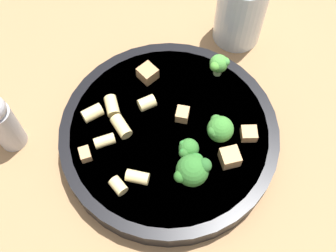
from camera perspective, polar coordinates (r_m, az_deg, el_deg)
ground_plane at (r=0.57m, az=0.00°, el=-2.04°), size 2.00×2.00×0.00m
pasta_bowl at (r=0.55m, az=0.00°, el=-1.16°), size 0.28×0.28×0.03m
broccoli_floret_0 at (r=0.49m, az=3.23°, el=-5.90°), size 0.04×0.04×0.04m
broccoli_floret_1 at (r=0.51m, az=6.83°, el=-0.43°), size 0.03×0.03×0.04m
broccoli_floret_2 at (r=0.57m, az=6.79°, el=8.31°), size 0.03×0.03×0.03m
broccoli_floret_3 at (r=0.50m, az=2.55°, el=-3.16°), size 0.03×0.02×0.03m
rigatoni_0 at (r=0.55m, az=-10.34°, el=1.74°), size 0.03×0.03×0.02m
rigatoni_1 at (r=0.50m, az=-4.33°, el=-6.91°), size 0.02×0.03×0.01m
rigatoni_2 at (r=0.55m, az=-7.75°, el=2.68°), size 0.03×0.02×0.02m
rigatoni_3 at (r=0.50m, az=-6.90°, el=-8.05°), size 0.02×0.02×0.01m
rigatoni_4 at (r=0.53m, az=-8.73°, el=-2.00°), size 0.02×0.03×0.01m
rigatoni_5 at (r=0.55m, az=-3.02°, el=3.13°), size 0.02×0.03×0.02m
rigatoni_6 at (r=0.53m, az=-6.51°, el=-0.05°), size 0.03×0.03×0.02m
chicken_chunk_0 at (r=0.53m, az=-11.30°, el=-3.77°), size 0.02×0.02×0.01m
chicken_chunk_1 at (r=0.54m, az=10.75°, el=-1.02°), size 0.02×0.02×0.01m
chicken_chunk_2 at (r=0.52m, az=8.23°, el=-4.23°), size 0.03×0.03×0.02m
chicken_chunk_3 at (r=0.54m, az=1.81°, el=1.60°), size 0.02×0.02×0.02m
chicken_chunk_4 at (r=0.57m, az=-2.92°, el=7.15°), size 0.03×0.03×0.02m
drinking_glass at (r=0.64m, az=9.61°, el=14.78°), size 0.07×0.07×0.11m
pepper_shaker at (r=0.56m, az=-21.71°, el=0.63°), size 0.04×0.04×0.10m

